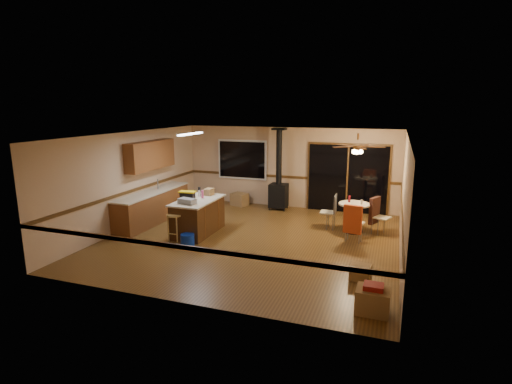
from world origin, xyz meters
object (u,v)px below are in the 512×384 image
at_px(blue_bucket, 187,240).
at_px(chair_left, 332,208).
at_px(kitchen_island, 198,216).
at_px(box_under_window, 240,199).
at_px(box_corner_a, 373,301).
at_px(chair_right, 375,211).
at_px(bar_stool, 175,228).
at_px(chair_near, 353,219).
at_px(wood_stove, 279,187).
at_px(toolbox_black, 187,196).
at_px(box_corner_b, 361,273).
at_px(toolbox_grey, 187,201).
at_px(dining_table, 354,213).

distance_m(blue_bucket, chair_left, 3.95).
xyz_separation_m(kitchen_island, box_under_window, (-0.07, 3.10, -0.25)).
distance_m(blue_bucket, box_corner_a, 4.75).
xyz_separation_m(chair_left, chair_right, (1.13, 0.02, 0.01)).
bearing_deg(bar_stool, blue_bucket, -20.85).
height_order(blue_bucket, chair_near, chair_near).
relative_size(blue_bucket, chair_near, 0.48).
height_order(chair_right, box_corner_a, chair_right).
bearing_deg(wood_stove, box_under_window, 177.90).
bearing_deg(box_under_window, wood_stove, -2.10).
bearing_deg(blue_bucket, box_under_window, 93.65).
xyz_separation_m(kitchen_island, toolbox_black, (-0.22, -0.12, 0.55)).
relative_size(blue_bucket, chair_right, 0.48).
bearing_deg(chair_right, box_under_window, 160.83).
bearing_deg(box_corner_b, chair_right, 88.48).
relative_size(blue_bucket, box_corner_b, 0.88).
bearing_deg(chair_left, box_under_window, 154.68).
relative_size(toolbox_black, chair_right, 0.52).
height_order(wood_stove, chair_left, wood_stove).
bearing_deg(wood_stove, toolbox_black, -115.63).
height_order(kitchen_island, box_corner_b, kitchen_island).
distance_m(chair_left, chair_right, 1.13).
xyz_separation_m(toolbox_grey, bar_stool, (-0.20, -0.30, -0.62)).
xyz_separation_m(bar_stool, blue_bucket, (0.43, -0.16, -0.21)).
bearing_deg(chair_near, chair_left, 123.88).
bearing_deg(chair_near, toolbox_black, -170.63).
height_order(chair_right, box_corner_b, chair_right).
xyz_separation_m(chair_left, box_corner_a, (1.34, -4.29, -0.39)).
xyz_separation_m(dining_table, box_under_window, (-3.90, 1.66, -0.32)).
relative_size(chair_near, chair_right, 1.00).
height_order(chair_near, chair_right, same).
bearing_deg(dining_table, box_corner_a, -79.96).
xyz_separation_m(dining_table, chair_near, (0.06, -0.88, 0.07)).
bearing_deg(kitchen_island, box_corner_a, -31.02).
bearing_deg(blue_bucket, box_corner_a, -22.51).
relative_size(wood_stove, box_under_window, 4.87).
height_order(chair_left, box_under_window, chair_left).
height_order(bar_stool, box_corner_a, bar_stool).
relative_size(toolbox_grey, box_corner_b, 1.13).
distance_m(kitchen_island, chair_left, 3.59).
distance_m(toolbox_black, blue_bucket, 1.25).
bearing_deg(kitchen_island, toolbox_black, -150.99).
distance_m(toolbox_grey, toolbox_black, 0.40).
distance_m(kitchen_island, box_under_window, 3.11).
relative_size(bar_stool, chair_near, 0.99).
relative_size(toolbox_black, box_corner_a, 0.68).
distance_m(chair_right, box_under_window, 4.71).
relative_size(wood_stove, chair_left, 4.89).
height_order(box_under_window, box_corner_b, box_under_window).
height_order(kitchen_island, box_under_window, kitchen_island).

